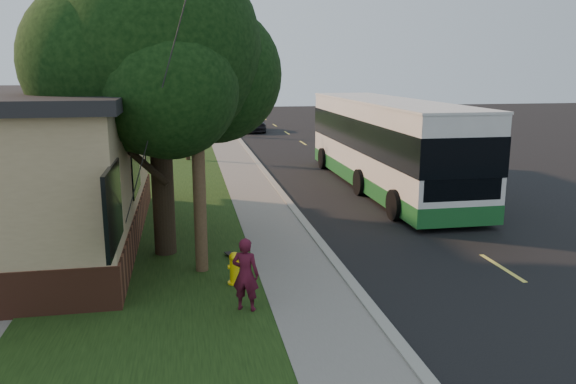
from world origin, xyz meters
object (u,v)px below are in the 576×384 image
object	(u,v)px
utility_pole	(195,77)
distant_car	(252,121)
leafy_tree	(158,54)
bare_tree_near	(187,120)
traffic_signal	(235,89)
bare_tree_far	(193,108)
skateboard_main	(233,256)
skateboarder	(246,274)
transit_bus	(386,142)
fire_hydrant	(235,268)

from	to	relation	value
utility_pole	distant_car	size ratio (longest dim) A/B	1.95
leafy_tree	bare_tree_near	world-z (taller)	leafy_tree
utility_pole	leafy_tree	size ratio (longest dim) A/B	1.16
traffic_signal	bare_tree_far	bearing A→B (deg)	-131.19
distant_car	bare_tree_far	bearing A→B (deg)	-159.14
traffic_signal	skateboard_main	size ratio (longest dim) A/B	7.35
leafy_tree	bare_tree_far	bearing A→B (deg)	87.55
skateboarder	distant_car	xyz separation A→B (m)	(4.00, 33.07, -0.03)
utility_pole	traffic_signal	xyz separation A→B (m)	(3.81, 33.01, -1.47)
distant_car	skateboarder	bearing A→B (deg)	-95.88
bare_tree_far	skateboard_main	world-z (taller)	bare_tree_far
skateboard_main	leafy_tree	bearing A→B (deg)	151.44
traffic_signal	utility_pole	bearing A→B (deg)	-96.58
skateboarder	distant_car	bearing A→B (deg)	-74.05
utility_pole	transit_bus	distance (m)	11.83
fire_hydrant	bare_tree_far	world-z (taller)	bare_tree_far
transit_bus	distant_car	xyz separation A→B (m)	(-2.89, 22.06, -1.12)
fire_hydrant	bare_tree_near	bearing A→B (deg)	92.86
skateboard_main	transit_bus	bearing A→B (deg)	48.62
leafy_tree	skateboard_main	size ratio (longest dim) A/B	10.42
bare_tree_near	distant_car	bearing A→B (deg)	69.85
leafy_tree	traffic_signal	distance (m)	31.76
fire_hydrant	leafy_tree	distance (m)	5.65
skateboard_main	traffic_signal	bearing A→B (deg)	84.69
fire_hydrant	bare_tree_far	xyz separation A→B (m)	(-0.40, 30.00, 1.57)
skateboard_main	skateboarder	bearing A→B (deg)	-90.00
fire_hydrant	distant_car	world-z (taller)	distant_car
utility_pole	skateboard_main	size ratio (longest dim) A/B	12.12
skateboarder	leafy_tree	bearing A→B (deg)	-44.97
traffic_signal	skateboard_main	distance (m)	32.54
distant_car	leafy_tree	bearing A→B (deg)	-100.05
skateboarder	transit_bus	bearing A→B (deg)	-99.20
bare_tree_near	leafy_tree	bearing A→B (deg)	-92.50
fire_hydrant	transit_bus	xyz separation A→B (m)	(6.99, 9.56, 1.48)
bare_tree_near	traffic_signal	distance (m)	16.52
utility_pole	skateboard_main	world-z (taller)	utility_pole
skateboarder	skateboard_main	bearing A→B (deg)	-67.16
leafy_tree	traffic_signal	world-z (taller)	leafy_tree
bare_tree_far	traffic_signal	xyz separation A→B (m)	(3.50, 4.00, 1.16)
leafy_tree	transit_bus	size ratio (longest dim) A/B	0.59
fire_hydrant	leafy_tree	world-z (taller)	leafy_tree
utility_pole	leafy_tree	distance (m)	1.94
traffic_signal	distant_car	xyz separation A→B (m)	(1.00, -2.38, -2.37)
utility_pole	bare_tree_far	world-z (taller)	utility_pole
bare_tree_near	skateboarder	xyz separation A→B (m)	(1.00, -19.45, -1.33)
leafy_tree	bare_tree_near	size ratio (longest dim) A/B	1.81
transit_bus	skateboard_main	xyz separation A→B (m)	(-6.89, -7.82, -1.79)
fire_hydrant	bare_tree_far	bearing A→B (deg)	90.76
utility_pole	skateboard_main	xyz separation A→B (m)	(0.81, 0.75, -4.51)
utility_pole	bare_tree_far	distance (m)	29.13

